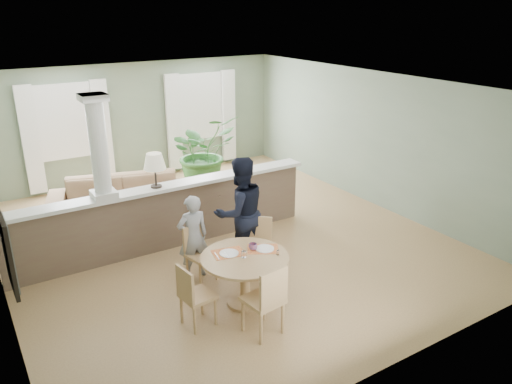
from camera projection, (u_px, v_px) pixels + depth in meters
ground at (221, 238)px, 8.88m from camera, size 8.00×8.00×0.00m
room_shell at (200, 132)px, 8.73m from camera, size 7.02×8.02×2.71m
pony_wall at (162, 209)px, 8.30m from camera, size 5.32×0.38×2.70m
sofa at (124, 199)px, 9.55m from camera, size 2.94×1.81×0.80m
houseplant at (203, 152)px, 11.09m from camera, size 1.65×1.48×1.65m
dining_table at (245, 266)px, 6.76m from camera, size 1.20×1.20×0.82m
chair_far_boy at (198, 250)px, 7.42m from camera, size 0.46×0.46×0.85m
chair_far_man at (258, 243)px, 7.59m from camera, size 0.57×0.57×0.89m
chair_near at (267, 298)px, 6.09m from camera, size 0.49×0.49×0.97m
chair_side at (193, 294)px, 6.29m from camera, size 0.44×0.44×0.86m
child_person at (193, 237)px, 7.42m from camera, size 0.50×0.35×1.32m
man_person at (240, 213)px, 7.70m from camera, size 0.88×0.69×1.78m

